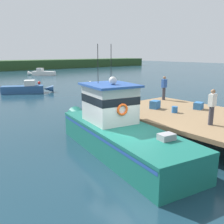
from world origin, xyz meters
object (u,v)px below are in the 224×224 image
at_px(crate_stack_mid_dock, 198,106).
at_px(mooring_buoy_spare_mooring, 39,83).
at_px(main_fishing_boat, 116,129).
at_px(deckhand_by_the_boat, 164,87).
at_px(mooring_buoy_inshore, 90,82).
at_px(crate_single_by_cleat, 155,105).
at_px(moored_boat_off_the_point, 26,89).
at_px(moored_boat_outer_mooring, 42,73).
at_px(deckhand_further_back, 212,106).
at_px(bait_bucket, 175,110).

bearing_deg(crate_stack_mid_dock, mooring_buoy_spare_mooring, 86.15).
height_order(main_fishing_boat, deckhand_by_the_boat, main_fishing_boat).
distance_m(main_fishing_boat, mooring_buoy_inshore, 25.80).
distance_m(crate_single_by_cleat, moored_boat_off_the_point, 18.30).
bearing_deg(mooring_buoy_inshore, moored_boat_off_the_point, -166.42).
relative_size(crate_single_by_cleat, mooring_buoy_inshore, 1.38).
bearing_deg(mooring_buoy_spare_mooring, moored_boat_outer_mooring, 64.43).
bearing_deg(mooring_buoy_inshore, moored_boat_outer_mooring, 87.75).
bearing_deg(deckhand_by_the_boat, crate_stack_mid_dock, -103.45).
bearing_deg(deckhand_by_the_boat, deckhand_further_back, -121.08).
xyz_separation_m(crate_stack_mid_dock, deckhand_further_back, (-2.54, -2.25, 0.66)).
bearing_deg(main_fishing_boat, moored_boat_outer_mooring, 70.47).
bearing_deg(deckhand_further_back, main_fishing_boat, 140.77).
relative_size(bait_bucket, mooring_buoy_spare_mooring, 0.83).
height_order(bait_bucket, deckhand_by_the_boat, deckhand_by_the_boat).
height_order(main_fishing_boat, deckhand_further_back, main_fishing_boat).
height_order(mooring_buoy_spare_mooring, mooring_buoy_inshore, mooring_buoy_inshore).
height_order(main_fishing_boat, crate_single_by_cleat, main_fishing_boat).
height_order(crate_single_by_cleat, moored_boat_outer_mooring, crate_single_by_cleat).
height_order(deckhand_further_back, moored_boat_outer_mooring, deckhand_further_back).
height_order(crate_single_by_cleat, mooring_buoy_inshore, crate_single_by_cleat).
xyz_separation_m(crate_single_by_cleat, moored_boat_outer_mooring, (10.19, 38.75, -0.95)).
height_order(deckhand_by_the_boat, mooring_buoy_spare_mooring, deckhand_by_the_boat).
distance_m(crate_stack_mid_dock, mooring_buoy_inshore, 23.73).
distance_m(deckhand_further_back, moored_boat_outer_mooring, 44.09).
bearing_deg(moored_boat_off_the_point, deckhand_further_back, -89.75).
xyz_separation_m(moored_boat_off_the_point, moored_boat_outer_mooring, (10.97, 20.49, 0.00)).
height_order(deckhand_by_the_boat, moored_boat_off_the_point, deckhand_by_the_boat).
xyz_separation_m(moored_boat_outer_mooring, mooring_buoy_spare_mooring, (-6.54, -13.66, -0.28)).
distance_m(main_fishing_boat, bait_bucket, 4.05).
bearing_deg(crate_single_by_cleat, moored_boat_off_the_point, 92.44).
height_order(moored_boat_off_the_point, mooring_buoy_spare_mooring, moored_boat_off_the_point).
relative_size(main_fishing_boat, deckhand_further_back, 6.11).
height_order(crate_single_by_cleat, crate_stack_mid_dock, crate_single_by_cleat).
xyz_separation_m(crate_single_by_cleat, mooring_buoy_inshore, (9.49, 20.74, -1.22)).
relative_size(moored_boat_off_the_point, moored_boat_outer_mooring, 1.12).
xyz_separation_m(main_fishing_boat, crate_single_by_cleat, (3.99, 1.24, 0.43)).
height_order(deckhand_by_the_boat, moored_boat_outer_mooring, deckhand_by_the_boat).
relative_size(deckhand_further_back, mooring_buoy_inshore, 3.75).
relative_size(bait_bucket, deckhand_further_back, 0.21).
relative_size(crate_single_by_cleat, deckhand_further_back, 0.37).
relative_size(bait_bucket, deckhand_by_the_boat, 0.21).
bearing_deg(crate_single_by_cleat, crate_stack_mid_dock, -42.42).
relative_size(main_fishing_boat, deckhand_by_the_boat, 6.11).
xyz_separation_m(bait_bucket, deckhand_by_the_boat, (2.60, 2.94, 0.69)).
distance_m(deckhand_further_back, moored_boat_off_the_point, 22.26).
distance_m(moored_boat_off_the_point, mooring_buoy_inshore, 10.56).
relative_size(crate_single_by_cleat, crate_stack_mid_dock, 1.00).
xyz_separation_m(crate_single_by_cleat, mooring_buoy_spare_mooring, (3.66, 25.09, -1.23)).
bearing_deg(bait_bucket, moored_boat_off_the_point, 92.37).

